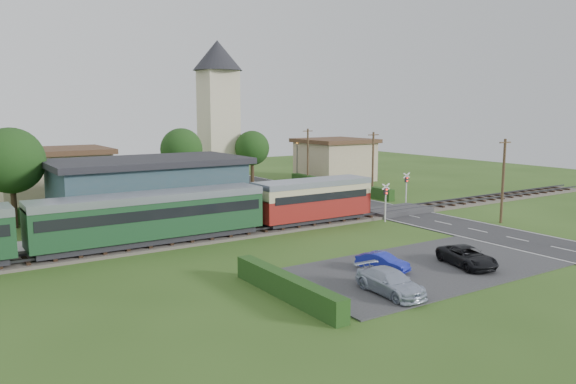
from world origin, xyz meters
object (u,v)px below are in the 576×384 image
car_park_blue (383,262)px  train (105,221)px  pedestrian_far (112,224)px  equipment_hut (65,222)px  house_west (53,175)px  church_tower (218,102)px  crossing_signal_far (406,184)px  crossing_signal_near (386,197)px  station_building (149,189)px  car_park_dark (467,257)px  car_on_road (321,192)px  house_east (335,159)px  car_park_silver (390,282)px  pedestrian_near (244,210)px

car_park_blue → train: bearing=114.8°
pedestrian_far → equipment_hut: bearing=72.4°
train → pedestrian_far: (1.21, 2.73, -0.83)m
equipment_hut → house_west: house_west is taller
train → church_tower: church_tower is taller
crossing_signal_far → crossing_signal_near: bearing=-146.3°
crossing_signal_near → crossing_signal_far: 8.65m
crossing_signal_near → crossing_signal_far: bearing=33.7°
station_building → car_park_dark: bearing=-65.5°
car_on_road → pedestrian_far: size_ratio=1.81×
crossing_signal_near → car_park_blue: (-10.25, -10.81, -1.54)m
church_tower → equipment_hut: bearing=-135.3°
crossing_signal_far → equipment_hut: bearing=178.5°
crossing_signal_near → pedestrian_far: bearing=166.5°
station_building → car_on_road: size_ratio=4.94×
house_east → car_park_blue: 42.59m
crossing_signal_near → car_park_blue: crossing_signal_near is taller
station_building → car_park_silver: station_building is taller
house_east → crossing_signal_near: (-13.60, -24.41, -0.66)m
crossing_signal_far → pedestrian_far: (-28.54, 0.34, -0.80)m
train → car_park_blue: 18.12m
equipment_hut → pedestrian_far: equipment_hut is taller
car_park_blue → pedestrian_near: size_ratio=2.11×
car_park_dark → pedestrian_near: (-5.15, 18.41, 0.53)m
house_east → pedestrian_far: (-34.94, -19.27, -1.45)m
house_east → pedestrian_near: bearing=-142.0°
equipment_hut → house_west: bearing=81.4°
station_building → pedestrian_far: size_ratio=8.95×
car_park_dark → pedestrian_near: pedestrian_near is taller
station_building → car_on_road: bearing=6.6°
crossing_signal_far → car_on_road: 9.76m
pedestrian_far → crossing_signal_near: bearing=-112.4°
car_on_road → equipment_hut: bearing=102.5°
crossing_signal_near → car_park_dark: size_ratio=0.78×
car_park_blue → car_park_dark: 5.32m
church_tower → crossing_signal_far: size_ratio=5.37×
car_park_dark → train: bearing=152.8°
pedestrian_near → car_on_road: bearing=-156.5°
equipment_hut → train: (1.85, -3.20, 0.43)m
car_on_road → pedestrian_near: 16.17m
house_east → car_on_road: (-10.12, -10.72, -2.20)m
equipment_hut → station_building: (8.00, 5.79, 0.95)m
car_park_silver → crossing_signal_near: bearing=50.6°
equipment_hut → crossing_signal_near: size_ratio=0.78×
car_park_silver → house_west: bearing=105.1°
train → car_park_silver: size_ratio=10.04×
station_building → car_park_silver: size_ratio=3.72×
crossing_signal_far → house_east: bearing=71.9°
equipment_hut → crossing_signal_near: crossing_signal_near is taller
car_park_silver → pedestrian_near: 19.79m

